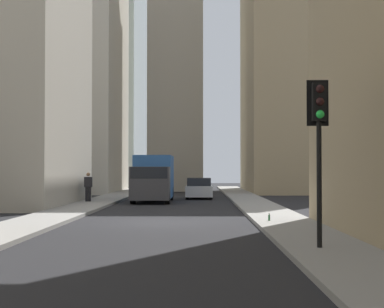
% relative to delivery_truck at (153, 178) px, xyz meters
% --- Properties ---
extents(ground_plane, '(135.00, 135.00, 0.00)m').
position_rel_delivery_truck_xyz_m(ground_plane, '(-14.54, -1.40, -1.46)').
color(ground_plane, black).
extents(sidewalk_right, '(90.00, 2.20, 0.14)m').
position_rel_delivery_truck_xyz_m(sidewalk_right, '(-14.54, 3.10, -1.39)').
color(sidewalk_right, gray).
rests_on(sidewalk_right, ground_plane).
extents(sidewalk_left, '(90.00, 2.20, 0.14)m').
position_rel_delivery_truck_xyz_m(sidewalk_left, '(-14.54, -5.90, -1.39)').
color(sidewalk_left, gray).
rests_on(sidewalk_left, ground_plane).
extents(building_left_far, '(15.45, 10.50, 28.76)m').
position_rel_delivery_truck_xyz_m(building_left_far, '(17.09, -11.99, 12.93)').
color(building_left_far, '#9E8966').
rests_on(building_left_far, ground_plane).
extents(building_right_far, '(13.46, 10.00, 30.85)m').
position_rel_delivery_truck_xyz_m(building_right_far, '(16.49, 9.20, 13.96)').
color(building_right_far, beige).
rests_on(building_right_far, ground_plane).
extents(church_spire, '(5.55, 5.55, 34.32)m').
position_rel_delivery_truck_xyz_m(church_spire, '(19.87, -0.65, 16.50)').
color(church_spire, '#A8A091').
rests_on(church_spire, ground_plane).
extents(delivery_truck, '(6.46, 2.25, 2.84)m').
position_rel_delivery_truck_xyz_m(delivery_truck, '(0.00, 0.00, 0.00)').
color(delivery_truck, '#285699').
rests_on(delivery_truck, ground_plane).
extents(sedan_silver, '(4.30, 1.78, 1.42)m').
position_rel_delivery_truck_xyz_m(sedan_silver, '(4.34, -2.80, -0.80)').
color(sedan_silver, '#B7BABF').
rests_on(sedan_silver, ground_plane).
extents(traffic_light_foreground, '(0.43, 0.52, 3.98)m').
position_rel_delivery_truck_xyz_m(traffic_light_foreground, '(-22.95, -5.65, 1.60)').
color(traffic_light_foreground, black).
rests_on(traffic_light_foreground, sidewalk_left).
extents(pedestrian, '(0.26, 0.44, 1.67)m').
position_rel_delivery_truck_xyz_m(pedestrian, '(-2.01, 3.61, -0.41)').
color(pedestrian, black).
rests_on(pedestrian, sidewalk_right).
extents(discarded_bottle, '(0.07, 0.07, 0.27)m').
position_rel_delivery_truck_xyz_m(discarded_bottle, '(-15.38, -5.33, -1.21)').
color(discarded_bottle, '#236033').
rests_on(discarded_bottle, sidewalk_left).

